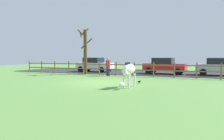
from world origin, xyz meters
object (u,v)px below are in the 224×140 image
Objects in this scene: parked_car_silver at (220,67)px; visitor_near_fence at (108,66)px; crow_on_grass at (139,82)px; parked_car_red at (164,66)px; bare_tree at (85,50)px; zebra at (129,71)px; parked_car_white at (94,65)px.

parked_car_silver is 2.49× the size of visitor_near_fence.
parked_car_silver reaches higher than crow_on_grass.
visitor_near_fence is at bearing -138.48° from parked_car_red.
parked_car_silver is 9.95m from visitor_near_fence.
bare_tree reaches higher than parked_car_red.
zebra is 12.16m from parked_car_white.
bare_tree is at bearing 161.53° from visitor_near_fence.
bare_tree is 2.34× the size of zebra.
zebra is at bearing -118.40° from parked_car_silver.
crow_on_grass is (0.11, 1.82, -0.80)m from zebra.
parked_car_silver reaches higher than zebra.
parked_car_red is at bearing -0.38° from parked_car_white.
bare_tree is at bearing -80.36° from parked_car_white.
parked_car_white is 2.51× the size of visitor_near_fence.
crow_on_grass is at bearing -36.53° from bare_tree.
parked_car_white is (-0.50, 2.92, -1.51)m from bare_tree.
zebra is 1.18× the size of visitor_near_fence.
parked_car_white is at bearing 99.64° from bare_tree.
visitor_near_fence is (-3.95, 4.09, 0.78)m from crow_on_grass.
crow_on_grass is 5.74m from visitor_near_fence.
parked_car_white is at bearing 132.55° from crow_on_grass.
zebra is at bearing -93.31° from crow_on_grass.
crow_on_grass is at bearing 86.69° from zebra.
parked_car_white reaches higher than zebra.
parked_car_silver is 12.52m from parked_car_white.
crow_on_grass is 0.05× the size of parked_car_red.
parked_car_silver is at bearing 61.60° from zebra.
parked_car_white is at bearing 126.36° from zebra.
parked_car_white is 0.99× the size of parked_car_red.
parked_car_white is (-12.52, -0.03, 0.00)m from parked_car_silver.
crow_on_grass is 9.57m from parked_car_silver.
visitor_near_fence is (3.36, -3.88, 0.06)m from parked_car_white.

